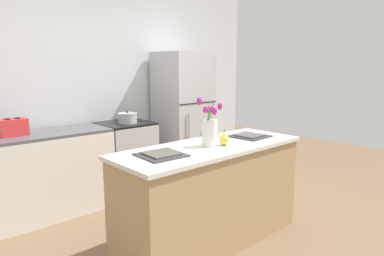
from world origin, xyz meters
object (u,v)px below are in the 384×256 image
refrigerator (183,116)px  cooking_pot (127,118)px  stove_range (126,158)px  pear_figurine (224,139)px  plate_setting_right (250,136)px  plate_setting_left (161,154)px  toaster (13,127)px  flower_vase (210,129)px

refrigerator → cooking_pot: 0.95m
stove_range → pear_figurine: pear_figurine is taller
plate_setting_right → cooking_pot: cooking_pot is taller
stove_range → plate_setting_left: size_ratio=2.61×
stove_range → plate_setting_right: bearing=-74.5°
pear_figurine → toaster: 2.12m
stove_range → pear_figurine: bearing=-90.6°
stove_range → refrigerator: size_ratio=0.51×
stove_range → cooking_pot: 0.52m
refrigerator → plate_setting_right: size_ratio=5.15×
plate_setting_right → pear_figurine: bearing=-169.6°
stove_range → plate_setting_right: size_ratio=2.61×
refrigerator → plate_setting_left: (-1.59, -1.59, 0.03)m
toaster → cooking_pot: toaster is taller
refrigerator → toaster: 2.21m
plate_setting_left → cooking_pot: size_ratio=1.45×
plate_setting_left → pear_figurine: bearing=-7.7°
refrigerator → plate_setting_right: 1.67m
refrigerator → plate_setting_left: size_ratio=5.15×
toaster → stove_range: bearing=-1.9°
refrigerator → toaster: size_ratio=6.35×
pear_figurine → toaster: size_ratio=0.51×
plate_setting_left → toaster: size_ratio=1.23×
plate_setting_right → toaster: (-1.70, 1.63, 0.07)m
cooking_pot → stove_range: bearing=94.7°
refrigerator → plate_setting_right: refrigerator is taller
refrigerator → pear_figurine: refrigerator is taller
plate_setting_right → refrigerator: bearing=72.3°
flower_vase → toaster: (-1.12, 1.66, -0.07)m
stove_range → plate_setting_right: 1.72m
stove_range → toaster: 1.37m
refrigerator → cooking_pot: (-0.95, -0.06, 0.07)m
flower_vase → plate_setting_left: flower_vase is taller
stove_range → refrigerator: bearing=0.0°
refrigerator → plate_setting_left: refrigerator is taller
refrigerator → pear_figurine: bearing=-120.0°
pear_figurine → plate_setting_left: 0.63m
toaster → cooking_pot: bearing=-4.4°
stove_range → toaster: (-1.26, 0.04, 0.54)m
flower_vase → plate_setting_right: 0.60m
toaster → refrigerator: bearing=-1.1°
flower_vase → pear_figurine: (0.12, -0.06, -0.09)m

